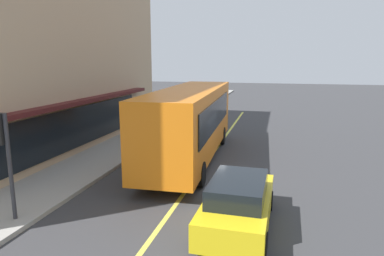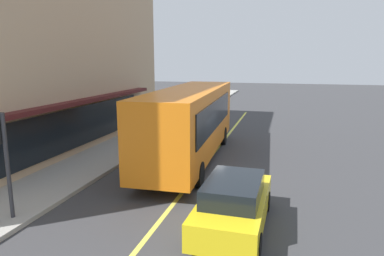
# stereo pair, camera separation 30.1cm
# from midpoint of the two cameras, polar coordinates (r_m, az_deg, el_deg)

# --- Properties ---
(ground) EXTENTS (120.00, 120.00, 0.00)m
(ground) POSITION_cam_midpoint_polar(r_m,az_deg,el_deg) (15.43, 0.78, -7.14)
(ground) COLOR #38383A
(sidewalk) EXTENTS (80.00, 2.89, 0.15)m
(sidewalk) POSITION_cam_midpoint_polar(r_m,az_deg,el_deg) (17.30, -16.19, -5.30)
(sidewalk) COLOR #9E9B93
(sidewalk) RESTS_ON ground
(lane_centre_stripe) EXTENTS (36.00, 0.16, 0.01)m
(lane_centre_stripe) POSITION_cam_midpoint_polar(r_m,az_deg,el_deg) (15.43, 0.78, -7.12)
(lane_centre_stripe) COLOR #D8D14C
(lane_centre_stripe) RESTS_ON ground
(bus) EXTENTS (11.22, 2.98, 3.50)m
(bus) POSITION_cam_midpoint_polar(r_m,az_deg,el_deg) (16.74, -0.71, 1.33)
(bus) COLOR orange
(bus) RESTS_ON ground
(traffic_light) EXTENTS (0.30, 0.52, 3.20)m
(traffic_light) POSITION_cam_midpoint_polar(r_m,az_deg,el_deg) (11.49, -29.40, -1.93)
(traffic_light) COLOR #2D2D33
(traffic_light) RESTS_ON sidewalk
(car_yellow) EXTENTS (4.34, 1.94, 1.52)m
(car_yellow) POSITION_cam_midpoint_polar(r_m,az_deg,el_deg) (10.38, 6.79, -12.22)
(car_yellow) COLOR yellow
(car_yellow) RESTS_ON ground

